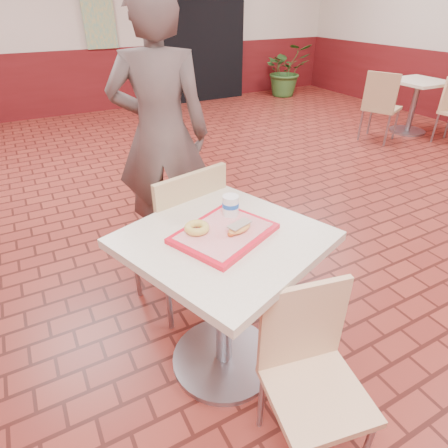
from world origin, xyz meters
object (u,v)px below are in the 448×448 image
long_john_donut (239,228)px  potted_plant (286,70)px  chair_second_left (381,103)px  paper_cup (231,205)px  chair_main_back (182,235)px  ring_donut (197,228)px  chair_main_front (310,369)px  main_table (224,283)px  second_table (415,98)px  customer (161,135)px  serving_tray (224,233)px

long_john_donut → potted_plant: potted_plant is taller
chair_second_left → potted_plant: bearing=-34.3°
potted_plant → paper_cup: bearing=-129.1°
long_john_donut → potted_plant: bearing=51.4°
chair_second_left → chair_main_back: bearing=93.1°
chair_main_back → ring_donut: (-0.10, -0.46, 0.33)m
chair_main_front → long_john_donut: size_ratio=5.91×
main_table → ring_donut: bearing=153.4°
main_table → chair_main_back: (-0.00, 0.51, -0.02)m
chair_main_back → paper_cup: size_ratio=9.94×
chair_second_left → potted_plant: size_ratio=0.93×
main_table → chair_main_front: bearing=-78.1°
paper_cup → second_table: size_ratio=0.13×
main_table → ring_donut: 0.33m
chair_main_front → ring_donut: ring_donut is taller
second_table → chair_second_left: (-0.76, -0.05, 0.02)m
customer → long_john_donut: customer is taller
paper_cup → potted_plant: bearing=50.9°
chair_main_front → ring_donut: (-0.22, 0.58, 0.42)m
paper_cup → chair_second_left: 4.16m
customer → ring_donut: size_ratio=16.58×
chair_main_front → long_john_donut: 0.64m
chair_second_left → potted_plant: 2.97m
customer → chair_main_back: bearing=100.9°
serving_tray → chair_main_back: bearing=90.3°
chair_main_front → potted_plant: size_ratio=0.82×
serving_tray → ring_donut: ring_donut is taller
customer → chair_second_left: (3.47, 1.09, -0.41)m
potted_plant → second_table: bearing=-86.6°
potted_plant → chair_main_back: bearing=-132.1°
chair_main_front → paper_cup: paper_cup is taller
ring_donut → chair_main_front: bearing=-69.4°
ring_donut → potted_plant: bearing=49.9°
chair_main_back → customer: (0.16, 0.67, 0.38)m
chair_second_left → long_john_donut: bearing=100.2°
chair_main_back → long_john_donut: chair_main_back is taller
second_table → long_john_donut: bearing=-151.4°
main_table → long_john_donut: 0.32m
main_table → chair_main_back: 0.51m
main_table → chair_main_back: size_ratio=0.86×
chair_main_back → chair_second_left: (3.63, 1.76, -0.03)m
chair_main_front → chair_main_back: 1.05m
serving_tray → long_john_donut: size_ratio=3.04×
paper_cup → chair_second_left: (3.53, 2.17, -0.39)m
long_john_donut → chair_second_left: chair_second_left is taller
serving_tray → chair_second_left: (3.63, 2.28, -0.33)m
customer → paper_cup: 1.08m
chair_main_front → chair_main_back: (-0.11, 1.04, 0.09)m
long_john_donut → second_table: long_john_donut is taller
chair_main_front → customer: customer is taller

